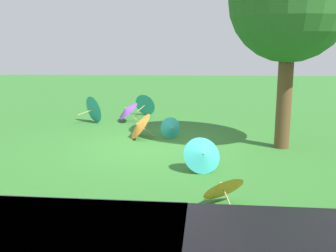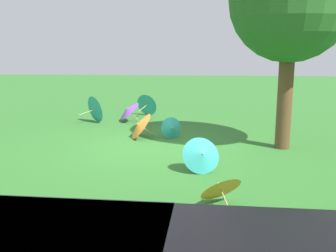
% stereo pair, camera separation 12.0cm
% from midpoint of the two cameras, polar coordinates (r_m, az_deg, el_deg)
% --- Properties ---
extents(ground, '(40.00, 40.00, 0.00)m').
position_cam_midpoint_polar(ground, '(9.87, -1.51, -3.04)').
color(ground, '#2D6B28').
extents(shade_tree, '(2.79, 2.79, 4.82)m').
position_cam_midpoint_polar(shade_tree, '(9.94, 17.20, 16.34)').
color(shade_tree, brown).
rests_on(shade_tree, ground).
extents(parasol_orange_0, '(0.81, 0.94, 0.72)m').
position_cam_midpoint_polar(parasol_orange_0, '(10.71, -3.74, 0.14)').
color(parasol_orange_0, tan).
rests_on(parasol_orange_0, ground).
extents(parasol_teal_0, '(0.84, 0.86, 0.77)m').
position_cam_midpoint_polar(parasol_teal_0, '(14.01, -2.59, 3.09)').
color(parasol_teal_0, tan).
rests_on(parasol_teal_0, ground).
extents(parasol_orange_1, '(0.86, 0.82, 0.59)m').
position_cam_midpoint_polar(parasol_orange_1, '(6.50, 7.79, -8.43)').
color(parasol_orange_1, tan).
rests_on(parasol_orange_1, ground).
extents(parasol_teal_1, '(0.60, 0.60, 0.58)m').
position_cam_midpoint_polar(parasol_teal_1, '(10.67, 0.86, -0.28)').
color(parasol_teal_1, tan).
rests_on(parasol_teal_1, ground).
extents(parasol_teal_2, '(0.88, 0.76, 0.72)m').
position_cam_midpoint_polar(parasol_teal_2, '(8.00, 5.21, -4.04)').
color(parasol_teal_2, tan).
rests_on(parasol_teal_2, ground).
extents(parasol_teal_3, '(0.91, 0.89, 0.87)m').
position_cam_midpoint_polar(parasol_teal_3, '(13.01, -9.60, 2.45)').
color(parasol_teal_3, tan).
rests_on(parasol_teal_3, ground).
extents(parasol_purple_0, '(0.86, 0.91, 0.69)m').
position_cam_midpoint_polar(parasol_purple_0, '(12.90, -5.33, 2.32)').
color(parasol_purple_0, tan).
rests_on(parasol_purple_0, ground).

